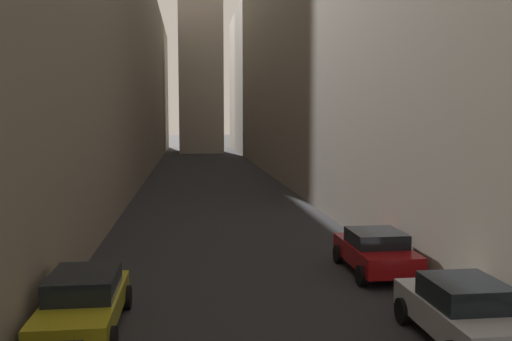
% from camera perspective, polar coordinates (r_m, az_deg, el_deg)
% --- Properties ---
extents(ground_plane, '(264.00, 264.00, 0.00)m').
position_cam_1_polar(ground_plane, '(44.30, -4.55, -1.32)').
color(ground_plane, '#232326').
extents(building_block_left, '(10.32, 108.00, 19.47)m').
position_cam_1_polar(building_block_left, '(47.03, -18.07, 10.71)').
color(building_block_left, gray).
rests_on(building_block_left, ground).
extents(building_block_right, '(10.17, 108.00, 21.88)m').
position_cam_1_polar(building_block_right, '(47.94, 8.29, 12.26)').
color(building_block_right, gray).
rests_on(building_block_right, ground).
extents(parked_car_left_third, '(1.95, 4.38, 1.42)m').
position_cam_1_polar(parked_car_left_third, '(14.44, -17.45, -12.78)').
color(parked_car_left_third, '#A59919').
rests_on(parked_car_left_third, ground).
extents(parked_car_right_third, '(1.94, 3.99, 1.53)m').
position_cam_1_polar(parked_car_right_third, '(13.84, 20.63, -13.49)').
color(parked_car_right_third, '#B7B7BC').
rests_on(parked_car_right_third, ground).
extents(parked_car_right_far, '(2.06, 4.04, 1.44)m').
position_cam_1_polar(parked_car_right_far, '(19.09, 12.32, -8.14)').
color(parked_car_right_far, maroon).
rests_on(parked_car_right_far, ground).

